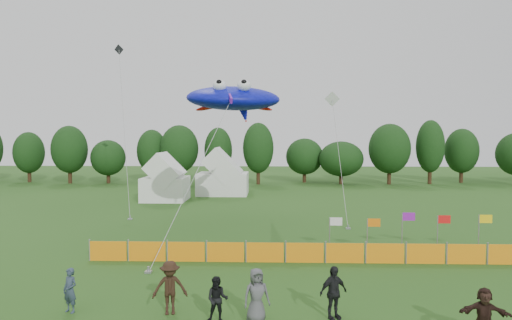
{
  "coord_description": "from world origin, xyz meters",
  "views": [
    {
      "loc": [
        0.74,
        -16.04,
        6.36
      ],
      "look_at": [
        0.0,
        6.0,
        5.2
      ],
      "focal_mm": 32.0,
      "sensor_mm": 36.0,
      "label": 1
    }
  ],
  "objects_px": {
    "tent_left": "(165,181)",
    "spectator_b": "(217,299)",
    "spectator_c": "(170,288)",
    "spectator_f": "(484,314)",
    "spectator_d": "(333,293)",
    "stingray_kite": "(235,99)",
    "tent_right": "(223,177)",
    "barrier_fence": "(305,253)",
    "spectator_e": "(257,296)",
    "spectator_a": "(70,290)"
  },
  "relations": [
    {
      "from": "spectator_d",
      "to": "spectator_f",
      "type": "xyz_separation_m",
      "value": [
        4.49,
        -1.48,
        -0.11
      ]
    },
    {
      "from": "tent_left",
      "to": "spectator_e",
      "type": "height_order",
      "value": "tent_left"
    },
    {
      "from": "tent_left",
      "to": "stingray_kite",
      "type": "distance_m",
      "value": 16.71
    },
    {
      "from": "spectator_a",
      "to": "spectator_d",
      "type": "height_order",
      "value": "spectator_d"
    },
    {
      "from": "spectator_b",
      "to": "spectator_e",
      "type": "distance_m",
      "value": 1.35
    },
    {
      "from": "tent_left",
      "to": "stingray_kite",
      "type": "height_order",
      "value": "stingray_kite"
    },
    {
      "from": "barrier_fence",
      "to": "spectator_b",
      "type": "distance_m",
      "value": 8.25
    },
    {
      "from": "tent_right",
      "to": "spectator_c",
      "type": "relative_size",
      "value": 2.86
    },
    {
      "from": "tent_left",
      "to": "spectator_e",
      "type": "relative_size",
      "value": 2.29
    },
    {
      "from": "spectator_f",
      "to": "spectator_b",
      "type": "bearing_deg",
      "value": -175.37
    },
    {
      "from": "tent_left",
      "to": "spectator_a",
      "type": "distance_m",
      "value": 28.76
    },
    {
      "from": "tent_right",
      "to": "stingray_kite",
      "type": "height_order",
      "value": "stingray_kite"
    },
    {
      "from": "spectator_a",
      "to": "tent_right",
      "type": "bearing_deg",
      "value": 110.66
    },
    {
      "from": "barrier_fence",
      "to": "spectator_f",
      "type": "height_order",
      "value": "spectator_f"
    },
    {
      "from": "tent_right",
      "to": "spectator_a",
      "type": "height_order",
      "value": "tent_right"
    },
    {
      "from": "tent_left",
      "to": "spectator_b",
      "type": "distance_m",
      "value": 30.52
    },
    {
      "from": "spectator_c",
      "to": "spectator_d",
      "type": "bearing_deg",
      "value": -14.79
    },
    {
      "from": "spectator_b",
      "to": "spectator_d",
      "type": "bearing_deg",
      "value": 8.11
    },
    {
      "from": "barrier_fence",
      "to": "spectator_c",
      "type": "bearing_deg",
      "value": -127.84
    },
    {
      "from": "tent_right",
      "to": "barrier_fence",
      "type": "xyz_separation_m",
      "value": [
        6.95,
        -26.53,
        -1.45
      ]
    },
    {
      "from": "spectator_c",
      "to": "spectator_d",
      "type": "xyz_separation_m",
      "value": [
        5.77,
        -0.23,
        -0.03
      ]
    },
    {
      "from": "spectator_d",
      "to": "spectator_e",
      "type": "xyz_separation_m",
      "value": [
        -2.66,
        -0.4,
        0.0
      ]
    },
    {
      "from": "spectator_c",
      "to": "stingray_kite",
      "type": "relative_size",
      "value": 0.1
    },
    {
      "from": "tent_left",
      "to": "tent_right",
      "type": "relative_size",
      "value": 0.78
    },
    {
      "from": "spectator_d",
      "to": "spectator_e",
      "type": "height_order",
      "value": "spectator_e"
    },
    {
      "from": "spectator_c",
      "to": "spectator_f",
      "type": "bearing_deg",
      "value": -21.96
    },
    {
      "from": "spectator_e",
      "to": "spectator_f",
      "type": "height_order",
      "value": "spectator_e"
    },
    {
      "from": "spectator_e",
      "to": "spectator_b",
      "type": "bearing_deg",
      "value": 161.07
    },
    {
      "from": "spectator_d",
      "to": "tent_right",
      "type": "bearing_deg",
      "value": 74.73
    },
    {
      "from": "stingray_kite",
      "to": "tent_right",
      "type": "bearing_deg",
      "value": 98.78
    },
    {
      "from": "spectator_f",
      "to": "spectator_d",
      "type": "bearing_deg",
      "value": 173.56
    },
    {
      "from": "spectator_d",
      "to": "spectator_f",
      "type": "relative_size",
      "value": 1.13
    },
    {
      "from": "spectator_d",
      "to": "stingray_kite",
      "type": "xyz_separation_m",
      "value": [
        -4.69,
        15.9,
        7.97
      ]
    },
    {
      "from": "tent_left",
      "to": "barrier_fence",
      "type": "xyz_separation_m",
      "value": [
        12.14,
        -21.8,
        -1.41
      ]
    },
    {
      "from": "tent_left",
      "to": "spectator_c",
      "type": "height_order",
      "value": "tent_left"
    },
    {
      "from": "tent_right",
      "to": "spectator_a",
      "type": "bearing_deg",
      "value": -93.41
    },
    {
      "from": "spectator_c",
      "to": "spectator_d",
      "type": "distance_m",
      "value": 5.78
    },
    {
      "from": "spectator_a",
      "to": "spectator_b",
      "type": "bearing_deg",
      "value": 16.82
    },
    {
      "from": "tent_right",
      "to": "stingray_kite",
      "type": "distance_m",
      "value": 19.18
    },
    {
      "from": "tent_right",
      "to": "spectator_e",
      "type": "height_order",
      "value": "tent_right"
    },
    {
      "from": "spectator_b",
      "to": "spectator_e",
      "type": "height_order",
      "value": "spectator_e"
    },
    {
      "from": "spectator_d",
      "to": "spectator_c",
      "type": "bearing_deg",
      "value": 149.93
    },
    {
      "from": "tent_right",
      "to": "spectator_b",
      "type": "bearing_deg",
      "value": -84.24
    },
    {
      "from": "spectator_c",
      "to": "barrier_fence",
      "type": "bearing_deg",
      "value": 39.69
    },
    {
      "from": "spectator_b",
      "to": "spectator_a",
      "type": "bearing_deg",
      "value": 175.02
    },
    {
      "from": "spectator_b",
      "to": "spectator_f",
      "type": "height_order",
      "value": "spectator_f"
    },
    {
      "from": "spectator_f",
      "to": "spectator_c",
      "type": "bearing_deg",
      "value": -177.66
    },
    {
      "from": "spectator_c",
      "to": "spectator_f",
      "type": "height_order",
      "value": "spectator_c"
    },
    {
      "from": "tent_right",
      "to": "spectator_d",
      "type": "height_order",
      "value": "tent_right"
    },
    {
      "from": "tent_left",
      "to": "spectator_b",
      "type": "height_order",
      "value": "tent_left"
    }
  ]
}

